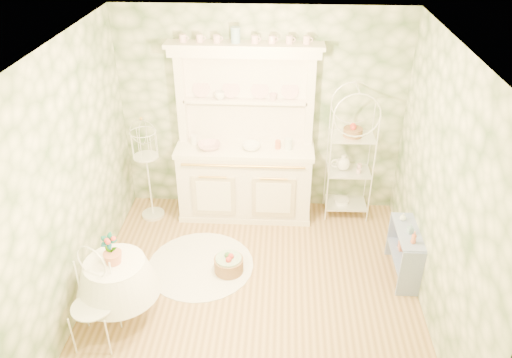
# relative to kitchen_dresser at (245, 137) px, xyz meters

# --- Properties ---
(floor) EXTENTS (3.60, 3.60, 0.00)m
(floor) POSITION_rel_kitchen_dresser_xyz_m (0.20, -1.52, -1.15)
(floor) COLOR tan
(floor) RESTS_ON ground
(ceiling) EXTENTS (3.60, 3.60, 0.00)m
(ceiling) POSITION_rel_kitchen_dresser_xyz_m (0.20, -1.52, 1.56)
(ceiling) COLOR white
(ceiling) RESTS_ON floor
(wall_left) EXTENTS (3.60, 3.60, 0.00)m
(wall_left) POSITION_rel_kitchen_dresser_xyz_m (-1.60, -1.52, 0.21)
(wall_left) COLOR beige
(wall_left) RESTS_ON floor
(wall_right) EXTENTS (3.60, 3.60, 0.00)m
(wall_right) POSITION_rel_kitchen_dresser_xyz_m (2.00, -1.52, 0.21)
(wall_right) COLOR beige
(wall_right) RESTS_ON floor
(wall_back) EXTENTS (3.60, 3.60, 0.00)m
(wall_back) POSITION_rel_kitchen_dresser_xyz_m (0.20, 0.28, 0.21)
(wall_back) COLOR beige
(wall_back) RESTS_ON floor
(wall_front) EXTENTS (3.60, 3.60, 0.00)m
(wall_front) POSITION_rel_kitchen_dresser_xyz_m (0.20, -3.32, 0.21)
(wall_front) COLOR beige
(wall_front) RESTS_ON floor
(kitchen_dresser) EXTENTS (1.87, 0.61, 2.29)m
(kitchen_dresser) POSITION_rel_kitchen_dresser_xyz_m (0.00, 0.00, 0.00)
(kitchen_dresser) COLOR white
(kitchen_dresser) RESTS_ON floor
(bakers_rack) EXTENTS (0.58, 0.42, 1.83)m
(bakers_rack) POSITION_rel_kitchen_dresser_xyz_m (1.35, 0.09, -0.23)
(bakers_rack) COLOR white
(bakers_rack) RESTS_ON floor
(side_shelf) EXTENTS (0.29, 0.70, 0.59)m
(side_shelf) POSITION_rel_kitchen_dresser_xyz_m (1.88, -1.14, -0.85)
(side_shelf) COLOR #7F90BE
(side_shelf) RESTS_ON floor
(round_table) EXTENTS (0.79, 0.79, 0.70)m
(round_table) POSITION_rel_kitchen_dresser_xyz_m (-1.13, -1.95, -0.79)
(round_table) COLOR white
(round_table) RESTS_ON floor
(cafe_chair) EXTENTS (0.56, 0.56, 0.94)m
(cafe_chair) POSITION_rel_kitchen_dresser_xyz_m (-1.28, -2.28, -0.68)
(cafe_chair) COLOR white
(cafe_chair) RESTS_ON floor
(birdcage_stand) EXTENTS (0.37, 0.37, 1.48)m
(birdcage_stand) POSITION_rel_kitchen_dresser_xyz_m (-1.25, -0.14, -0.41)
(birdcage_stand) COLOR white
(birdcage_stand) RESTS_ON floor
(floor_basket) EXTENTS (0.43, 0.43, 0.23)m
(floor_basket) POSITION_rel_kitchen_dresser_xyz_m (-0.11, -1.20, -1.03)
(floor_basket) COLOR #946C45
(floor_basket) RESTS_ON floor
(lace_rug) EXTENTS (1.49, 1.49, 0.01)m
(lace_rug) POSITION_rel_kitchen_dresser_xyz_m (-0.45, -1.12, -1.14)
(lace_rug) COLOR white
(lace_rug) RESTS_ON floor
(bowl_floral) EXTENTS (0.34, 0.34, 0.07)m
(bowl_floral) POSITION_rel_kitchen_dresser_xyz_m (-0.44, -0.07, -0.13)
(bowl_floral) COLOR white
(bowl_floral) RESTS_ON kitchen_dresser
(bowl_white) EXTENTS (0.30, 0.30, 0.07)m
(bowl_white) POSITION_rel_kitchen_dresser_xyz_m (0.09, -0.06, -0.13)
(bowl_white) COLOR white
(bowl_white) RESTS_ON kitchen_dresser
(cup_left) EXTENTS (0.15, 0.15, 0.10)m
(cup_left) POSITION_rel_kitchen_dresser_xyz_m (-0.32, 0.16, 0.47)
(cup_left) COLOR white
(cup_left) RESTS_ON kitchen_dresser
(cup_right) EXTENTS (0.13, 0.13, 0.09)m
(cup_right) POSITION_rel_kitchen_dresser_xyz_m (0.35, 0.16, 0.47)
(cup_right) COLOR white
(cup_right) RESTS_ON kitchen_dresser
(potted_geranium) EXTENTS (0.18, 0.14, 0.32)m
(potted_geranium) POSITION_rel_kitchen_dresser_xyz_m (-1.15, -1.94, -0.30)
(potted_geranium) COLOR #3F7238
(potted_geranium) RESTS_ON round_table
(bottle_amber) EXTENTS (0.07, 0.07, 0.14)m
(bottle_amber) POSITION_rel_kitchen_dresser_xyz_m (1.88, -1.35, -0.46)
(bottle_amber) COLOR #CF6B46
(bottle_amber) RESTS_ON side_shelf
(bottle_blue) EXTENTS (0.07, 0.07, 0.12)m
(bottle_blue) POSITION_rel_kitchen_dresser_xyz_m (1.88, -1.17, -0.49)
(bottle_blue) COLOR #7EA6B7
(bottle_blue) RESTS_ON side_shelf
(bottle_glass) EXTENTS (0.08, 0.08, 0.09)m
(bottle_glass) POSITION_rel_kitchen_dresser_xyz_m (1.85, -0.94, -0.50)
(bottle_glass) COLOR silver
(bottle_glass) RESTS_ON side_shelf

